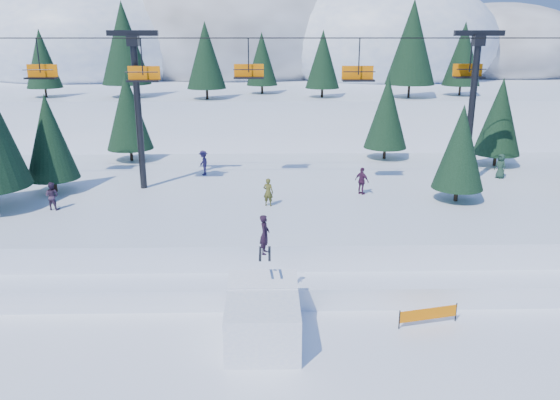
{
  "coord_description": "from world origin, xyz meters",
  "views": [
    {
      "loc": [
        -0.56,
        -18.02,
        12.48
      ],
      "look_at": [
        0.0,
        6.0,
        5.2
      ],
      "focal_mm": 35.0,
      "sensor_mm": 36.0,
      "label": 1
    }
  ],
  "objects_px": {
    "chairlift": "(307,86)",
    "banner_far": "(483,290)",
    "banner_near": "(428,314)",
    "jump_kicker": "(263,318)"
  },
  "relations": [
    {
      "from": "chairlift",
      "to": "banner_far",
      "type": "distance_m",
      "value": 16.91
    },
    {
      "from": "banner_near",
      "to": "banner_far",
      "type": "height_order",
      "value": "same"
    },
    {
      "from": "jump_kicker",
      "to": "banner_near",
      "type": "xyz_separation_m",
      "value": [
        7.38,
        1.28,
        -0.61
      ]
    },
    {
      "from": "chairlift",
      "to": "banner_near",
      "type": "height_order",
      "value": "chairlift"
    },
    {
      "from": "banner_near",
      "to": "banner_far",
      "type": "distance_m",
      "value": 4.07
    },
    {
      "from": "banner_far",
      "to": "chairlift",
      "type": "bearing_deg",
      "value": 123.11
    },
    {
      "from": "banner_near",
      "to": "jump_kicker",
      "type": "bearing_deg",
      "value": -170.15
    },
    {
      "from": "chairlift",
      "to": "banner_near",
      "type": "distance_m",
      "value": 17.47
    },
    {
      "from": "jump_kicker",
      "to": "banner_near",
      "type": "bearing_deg",
      "value": 9.85
    },
    {
      "from": "banner_near",
      "to": "banner_far",
      "type": "relative_size",
      "value": 1.02
    }
  ]
}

